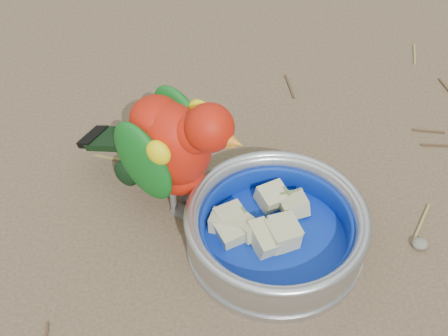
{
  "coord_description": "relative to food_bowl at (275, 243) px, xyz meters",
  "views": [
    {
      "loc": [
        0.03,
        -0.42,
        0.61
      ],
      "look_at": [
        0.03,
        0.1,
        0.08
      ],
      "focal_mm": 50.0,
      "sensor_mm": 36.0,
      "label": 1
    }
  ],
  "objects": [
    {
      "name": "ground",
      "position": [
        -0.09,
        -0.05,
        -0.01
      ],
      "size": [
        60.0,
        60.0,
        0.0
      ],
      "primitive_type": "plane",
      "color": "brown"
    },
    {
      "name": "food_bowl",
      "position": [
        0.0,
        0.0,
        0.0
      ],
      "size": [
        0.21,
        0.21,
        0.02
      ],
      "primitive_type": "cylinder",
      "color": "#B2B2BA",
      "rests_on": "ground"
    },
    {
      "name": "bowl_wall",
      "position": [
        0.0,
        0.0,
        0.03
      ],
      "size": [
        0.21,
        0.21,
        0.04
      ],
      "primitive_type": null,
      "color": "#B2B2BA",
      "rests_on": "food_bowl"
    },
    {
      "name": "fruit_wedges",
      "position": [
        0.0,
        0.0,
        0.02
      ],
      "size": [
        0.13,
        0.13,
        0.03
      ],
      "primitive_type": null,
      "color": "#BFBE89",
      "rests_on": "food_bowl"
    },
    {
      "name": "lory_parrot",
      "position": [
        -0.12,
        0.07,
        0.08
      ],
      "size": [
        0.24,
        0.2,
        0.18
      ],
      "primitive_type": null,
      "rotation": [
        0.0,
        0.0,
        -2.13
      ],
      "color": "#BA1809",
      "rests_on": "ground"
    },
    {
      "name": "ground_debris",
      "position": [
        -0.08,
        -0.0,
        -0.01
      ],
      "size": [
        0.9,
        0.8,
        0.01
      ],
      "primitive_type": null,
      "color": "olive",
      "rests_on": "ground"
    }
  ]
}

